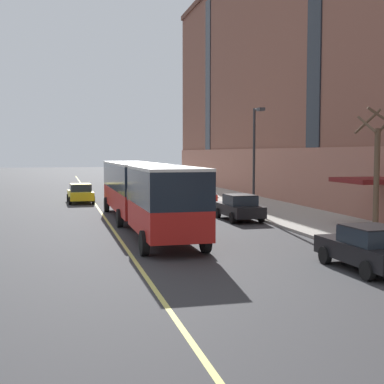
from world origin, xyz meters
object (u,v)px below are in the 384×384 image
(street_tree_mid_block, at_px, (377,170))
(parked_car_black_2, at_px, (239,207))
(parked_car_black_1, at_px, (369,248))
(parked_car_white_3, at_px, (191,193))
(city_bus, at_px, (142,190))
(taxi_cab, at_px, (80,193))
(parked_car_champagne_0, at_px, (177,188))
(street_lamp, at_px, (255,149))
(fire_hydrant, at_px, (216,198))

(street_tree_mid_block, bearing_deg, parked_car_black_2, 112.64)
(parked_car_black_1, height_order, parked_car_white_3, same)
(city_bus, xyz_separation_m, taxi_cab, (-2.78, 14.86, -1.23))
(city_bus, xyz_separation_m, parked_car_black_1, (5.87, -12.77, -1.23))
(parked_car_champagne_0, bearing_deg, parked_car_black_1, -90.34)
(parked_car_champagne_0, bearing_deg, street_lamp, -83.98)
(street_tree_mid_block, xyz_separation_m, street_lamp, (-1.91, 10.49, 1.00))
(city_bus, height_order, parked_car_black_2, city_bus)
(parked_car_champagne_0, relative_size, street_tree_mid_block, 0.70)
(parked_car_champagne_0, bearing_deg, fire_hydrant, -78.08)
(parked_car_black_2, bearing_deg, fire_hydrant, 81.10)
(city_bus, xyz_separation_m, street_lamp, (7.71, 3.12, 2.26))
(parked_car_black_2, bearing_deg, city_bus, -168.04)
(city_bus, relative_size, parked_car_black_1, 4.47)
(parked_car_black_2, bearing_deg, parked_car_champagne_0, 89.88)
(taxi_cab, bearing_deg, fire_hydrant, -18.13)
(fire_hydrant, bearing_deg, city_bus, -123.60)
(parked_car_black_1, xyz_separation_m, parked_car_black_2, (0.15, 14.05, 0.00))
(taxi_cab, xyz_separation_m, street_tree_mid_block, (12.41, -22.24, 2.50))
(parked_car_black_1, height_order, street_lamp, street_lamp)
(parked_car_white_3, xyz_separation_m, street_lamp, (1.88, -9.44, 3.49))
(parked_car_black_1, distance_m, parked_car_white_3, 25.33)
(parked_car_black_1, height_order, parked_car_black_2, same)
(city_bus, height_order, parked_car_champagne_0, city_bus)
(city_bus, relative_size, street_tree_mid_block, 3.17)
(street_tree_mid_block, bearing_deg, city_bus, 142.54)
(parked_car_black_2, bearing_deg, parked_car_black_1, -90.60)
(city_bus, distance_m, parked_car_white_3, 13.90)
(city_bus, height_order, parked_car_black_1, city_bus)
(parked_car_black_2, height_order, fire_hydrant, parked_car_black_2)
(taxi_cab, distance_m, fire_hydrant, 10.94)
(parked_car_black_1, bearing_deg, street_tree_mid_block, 55.19)
(fire_hydrant, bearing_deg, street_tree_mid_block, -83.90)
(parked_car_white_3, distance_m, fire_hydrant, 2.11)
(city_bus, xyz_separation_m, street_tree_mid_block, (9.62, -7.37, 1.27))
(parked_car_white_3, distance_m, taxi_cab, 8.92)
(fire_hydrant, bearing_deg, parked_car_champagne_0, 101.92)
(parked_car_champagne_0, xyz_separation_m, parked_car_black_1, (-0.18, -31.61, 0.00))
(parked_car_black_1, bearing_deg, parked_car_black_2, 89.40)
(street_lamp, bearing_deg, taxi_cab, 131.79)
(parked_car_black_1, xyz_separation_m, fire_hydrant, (1.74, 24.23, -0.29))
(parked_car_white_3, xyz_separation_m, taxi_cab, (-8.62, 2.31, -0.00))
(parked_car_black_1, xyz_separation_m, parked_car_white_3, (-0.04, 25.33, 0.00))
(city_bus, bearing_deg, parked_car_champagne_0, 72.17)
(city_bus, xyz_separation_m, parked_car_black_2, (6.02, 1.27, -1.23))
(parked_car_black_1, distance_m, fire_hydrant, 24.30)
(parked_car_champagne_0, distance_m, street_tree_mid_block, 26.57)
(street_lamp, relative_size, fire_hydrant, 9.32)
(parked_car_black_2, distance_m, fire_hydrant, 10.31)
(parked_car_white_3, bearing_deg, parked_car_champagne_0, 87.99)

